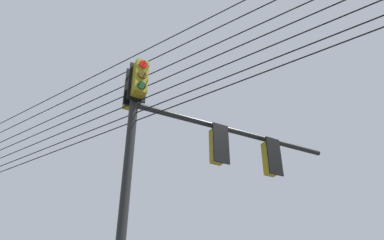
# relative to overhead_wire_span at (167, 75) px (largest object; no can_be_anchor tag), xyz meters

# --- Properties ---
(signal_mast_assembly) EXTENTS (4.38, 4.54, 7.25)m
(signal_mast_assembly) POSITION_rel_overhead_wire_span_xyz_m (-1.13, -0.06, -1.36)
(signal_mast_assembly) COLOR black
(signal_mast_assembly) RESTS_ON ground
(overhead_wire_span) EXTENTS (7.09, 20.02, 2.60)m
(overhead_wire_span) POSITION_rel_overhead_wire_span_xyz_m (0.00, 0.00, 0.00)
(overhead_wire_span) COLOR black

